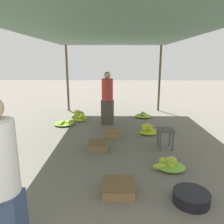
% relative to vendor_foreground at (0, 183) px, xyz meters
% --- Properties ---
extents(canopy_post_back_left, '(0.08, 0.08, 2.47)m').
position_rel_vendor_foreground_xyz_m(canopy_post_back_left, '(-0.78, 6.59, 0.38)').
color(canopy_post_back_left, brown).
rests_on(canopy_post_back_left, ground).
extents(canopy_post_back_right, '(0.08, 0.08, 2.47)m').
position_rel_vendor_foreground_xyz_m(canopy_post_back_right, '(2.72, 6.59, 0.38)').
color(canopy_post_back_right, brown).
rests_on(canopy_post_back_right, ground).
extents(canopy_tarp, '(3.90, 7.10, 0.04)m').
position_rel_vendor_foreground_xyz_m(canopy_tarp, '(0.97, 3.25, 1.63)').
color(canopy_tarp, '#567A60').
rests_on(canopy_tarp, canopy_post_front_left).
extents(vendor_foreground, '(0.40, 0.40, 1.65)m').
position_rel_vendor_foreground_xyz_m(vendor_foreground, '(0.00, 0.00, 0.00)').
color(vendor_foreground, '#384766').
rests_on(vendor_foreground, ground).
extents(stool, '(0.34, 0.34, 0.45)m').
position_rel_vendor_foreground_xyz_m(stool, '(2.15, 2.84, -0.50)').
color(stool, '#4C4C4C').
rests_on(stool, ground).
extents(basin_black, '(0.50, 0.50, 0.16)m').
position_rel_vendor_foreground_xyz_m(basin_black, '(2.09, 0.94, -0.78)').
color(basin_black, black).
rests_on(basin_black, ground).
extents(banana_pile_left_0, '(0.62, 0.56, 0.18)m').
position_rel_vendor_foreground_xyz_m(banana_pile_left_0, '(-0.48, 4.57, -0.79)').
color(banana_pile_left_0, '#B6CD2C').
rests_on(banana_pile_left_0, ground).
extents(banana_pile_left_1, '(0.50, 0.38, 0.25)m').
position_rel_vendor_foreground_xyz_m(banana_pile_left_1, '(-0.08, 5.06, -0.77)').
color(banana_pile_left_1, '#BACF2B').
rests_on(banana_pile_left_1, ground).
extents(banana_pile_left_2, '(0.49, 0.48, 0.23)m').
position_rel_vendor_foreground_xyz_m(banana_pile_left_2, '(-0.24, 5.58, -0.77)').
color(banana_pile_left_2, '#B6CD2B').
rests_on(banana_pile_left_2, ground).
extents(banana_pile_right_0, '(0.49, 0.37, 0.29)m').
position_rel_vendor_foreground_xyz_m(banana_pile_right_0, '(1.90, 3.79, -0.75)').
color(banana_pile_right_0, '#B4CC2C').
rests_on(banana_pile_right_0, ground).
extents(banana_pile_right_1, '(0.57, 0.55, 0.19)m').
position_rel_vendor_foreground_xyz_m(banana_pile_right_1, '(2.00, 5.56, -0.79)').
color(banana_pile_right_1, '#C3D229').
rests_on(banana_pile_right_1, ground).
extents(banana_pile_right_2, '(0.60, 0.53, 0.22)m').
position_rel_vendor_foreground_xyz_m(banana_pile_right_2, '(2.03, 1.92, -0.78)').
color(banana_pile_right_2, '#A3C52F').
rests_on(banana_pile_right_2, ground).
extents(crate_near, '(0.38, 0.38, 0.16)m').
position_rel_vendor_foreground_xyz_m(crate_near, '(0.95, 3.59, -0.77)').
color(crate_near, '#9E7A4C').
rests_on(crate_near, ground).
extents(crate_mid, '(0.41, 0.41, 0.17)m').
position_rel_vendor_foreground_xyz_m(crate_mid, '(0.66, 2.78, -0.77)').
color(crate_mid, olive).
rests_on(crate_mid, ground).
extents(crate_far, '(0.47, 0.47, 0.17)m').
position_rel_vendor_foreground_xyz_m(crate_far, '(1.09, 1.15, -0.77)').
color(crate_far, olive).
rests_on(crate_far, ground).
extents(shopper_walking_mid, '(0.42, 0.42, 1.60)m').
position_rel_vendor_foreground_xyz_m(shopper_walking_mid, '(0.80, 4.75, -0.03)').
color(shopper_walking_mid, '#4C4238').
rests_on(shopper_walking_mid, ground).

